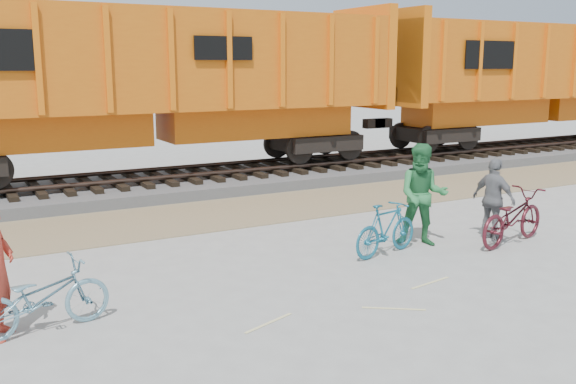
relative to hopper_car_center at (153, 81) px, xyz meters
name	(u,v)px	position (x,y,z in m)	size (l,w,h in m)	color
ground	(303,293)	(-0.55, -9.00, -3.01)	(120.00, 120.00, 0.00)	#9E9E99
gravel_strip	(181,218)	(-0.55, -3.50, -3.00)	(120.00, 3.00, 0.02)	#917C5A
ballast_bed	(138,187)	(-0.55, 0.00, -2.86)	(120.00, 4.00, 0.30)	slate
track	(137,175)	(-0.55, 0.00, -2.53)	(120.00, 2.60, 0.24)	black
hopper_car_center	(153,81)	(0.00, 0.00, 0.00)	(14.00, 3.13, 4.65)	black
hopper_car_right	(539,76)	(15.00, 0.00, 0.00)	(14.00, 3.13, 4.65)	black
bicycle_blue	(41,297)	(-4.25, -8.63, -2.54)	(0.62, 1.79, 0.94)	#6A9BAF
bicycle_teal	(386,229)	(1.78, -7.99, -2.52)	(0.46, 1.62, 0.97)	#17607B
bicycle_maroon	(512,217)	(4.38, -8.57, -2.48)	(0.70, 2.02, 1.06)	#4A151E
person_man	(423,195)	(2.78, -7.79, -2.02)	(0.96, 0.74, 1.97)	#276F3B
person_woman	(494,199)	(4.28, -8.17, -2.19)	(0.96, 0.40, 1.64)	slate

